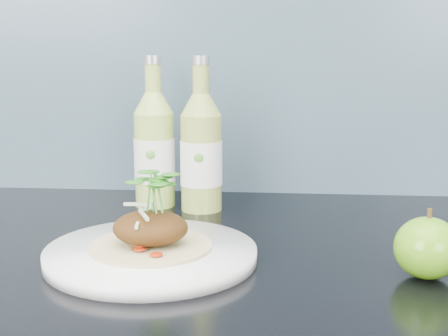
% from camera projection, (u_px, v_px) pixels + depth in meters
% --- Properties ---
extents(dinner_plate, '(0.26, 0.26, 0.02)m').
position_uv_depth(dinner_plate, '(151.00, 254.00, 0.72)').
color(dinner_plate, white).
rests_on(dinner_plate, kitchen_counter).
extents(pork_taco, '(0.14, 0.14, 0.10)m').
position_uv_depth(pork_taco, '(150.00, 225.00, 0.72)').
color(pork_taco, tan).
rests_on(pork_taco, dinner_plate).
extents(green_apple, '(0.08, 0.08, 0.08)m').
position_uv_depth(green_apple, '(427.00, 248.00, 0.67)').
color(green_apple, '#467E0D').
rests_on(green_apple, kitchen_counter).
extents(cider_bottle_left, '(0.07, 0.07, 0.23)m').
position_uv_depth(cider_bottle_left, '(154.00, 150.00, 0.96)').
color(cider_bottle_left, '#A6C451').
rests_on(cider_bottle_left, kitchen_counter).
extents(cider_bottle_right, '(0.08, 0.08, 0.23)m').
position_uv_depth(cider_bottle_right, '(201.00, 153.00, 0.94)').
color(cider_bottle_right, '#9BAE48').
rests_on(cider_bottle_right, kitchen_counter).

